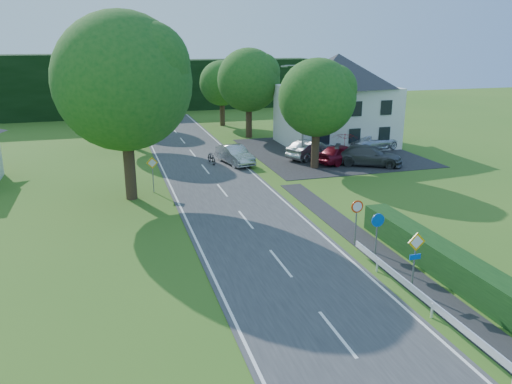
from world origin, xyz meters
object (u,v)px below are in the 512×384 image
object	(u,v)px
parked_car_grey	(368,156)
parked_car_silver_b	(372,141)
motorcycle	(212,157)
parked_car_red	(342,154)
parasol	(345,145)
parked_car_silver_a	(311,149)
streetlight	(302,109)
moving_car	(235,155)

from	to	relation	value
parked_car_grey	parked_car_silver_b	xyz separation A→B (m)	(3.25, 5.27, -0.02)
motorcycle	parked_car_red	bearing A→B (deg)	-20.67
parked_car_grey	parasol	distance (m)	3.13
parked_car_silver_a	parked_car_grey	size ratio (longest dim) A/B	0.89
streetlight	parked_car_silver_a	xyz separation A→B (m)	(1.41, 1.14, -3.63)
parked_car_silver_a	parked_car_grey	xyz separation A→B (m)	(3.55, -3.60, -0.00)
parked_car_silver_a	parasol	bearing A→B (deg)	-128.38
moving_car	motorcycle	world-z (taller)	moving_car
streetlight	parked_car_silver_a	distance (m)	4.06
motorcycle	parked_car_grey	bearing A→B (deg)	-23.94
streetlight	moving_car	bearing A→B (deg)	168.74
parked_car_red	parked_car_silver_a	bearing A→B (deg)	19.11
parked_car_silver_a	parasol	xyz separation A→B (m)	(2.92, -0.54, 0.27)
streetlight	moving_car	distance (m)	6.59
parked_car_grey	parked_car_silver_b	distance (m)	6.20
streetlight	parasol	xyz separation A→B (m)	(4.33, 0.60, -3.37)
parked_car_silver_b	moving_car	bearing A→B (deg)	85.18
streetlight	parked_car_silver_b	distance (m)	9.42
streetlight	parasol	distance (m)	5.52
streetlight	parked_car_grey	distance (m)	6.62
streetlight	moving_car	size ratio (longest dim) A/B	1.75
moving_car	parked_car_red	bearing A→B (deg)	-26.85
moving_car	parasol	world-z (taller)	parasol
streetlight	parked_car_silver_a	size ratio (longest dim) A/B	1.67
streetlight	parked_car_grey	xyz separation A→B (m)	(4.95, -2.46, -3.64)
motorcycle	parked_car_silver_b	size ratio (longest dim) A/B	0.35
parked_car_grey	moving_car	bearing A→B (deg)	100.70
parked_car_grey	streetlight	bearing A→B (deg)	93.18
parked_car_silver_b	parasol	world-z (taller)	parasol
parked_car_red	parked_car_grey	size ratio (longest dim) A/B	0.86
parasol	parked_car_red	bearing A→B (deg)	-122.13
parked_car_red	motorcycle	bearing A→B (deg)	55.98
parasol	parked_car_silver_b	bearing A→B (deg)	29.80
parked_car_grey	parked_car_red	bearing A→B (deg)	83.98
parked_car_grey	parasol	world-z (taller)	parasol
motorcycle	parked_car_grey	size ratio (longest dim) A/B	0.36
parasol	parked_car_silver_a	bearing A→B (deg)	169.52
streetlight	parked_car_silver_b	size ratio (longest dim) A/B	1.46
parked_car_red	parked_car_silver_a	size ratio (longest dim) A/B	0.97
motorcycle	parked_car_red	distance (m)	10.79
parked_car_silver_b	parked_car_red	bearing A→B (deg)	116.59
parked_car_silver_b	parasol	bearing A→B (deg)	107.62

